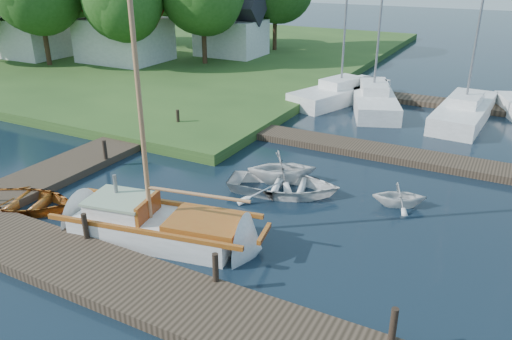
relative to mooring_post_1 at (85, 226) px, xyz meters
The scene contains 21 objects.
ground 5.87m from the mooring_post_1, 59.04° to the left, with size 160.00×160.00×0.00m, color black.
near_dock 3.21m from the mooring_post_1, 18.43° to the right, with size 18.00×2.20×0.30m, color #2B2319.
left_dock 8.62m from the mooring_post_1, 125.54° to the left, with size 2.20×18.00×0.30m, color #2B2319.
far_dock 12.55m from the mooring_post_1, 66.50° to the left, with size 14.00×1.60×0.30m, color #2B2319.
shore 36.80m from the mooring_post_1, 132.80° to the left, with size 50.00×40.00×0.50m, color #2B4A1D.
mooring_post_1 is the anchor object (origin of this frame).
mooring_post_2 4.50m from the mooring_post_1, ahead, with size 0.16×0.16×0.80m, color black.
mooring_post_3 9.00m from the mooring_post_1, ahead, with size 0.16×0.16×0.80m, color black.
mooring_post_4 6.40m from the mooring_post_1, 128.66° to the left, with size 0.16×0.16×0.80m, color black.
mooring_post_5 10.77m from the mooring_post_1, 111.80° to the left, with size 0.16×0.16×0.80m, color black.
sailboat 2.22m from the mooring_post_1, 40.31° to the left, with size 7.39×3.24×9.83m.
dinghy 3.83m from the mooring_post_1, 168.74° to the left, with size 2.69×3.77×0.78m, color maroon.
tender_b 7.57m from the mooring_post_1, 65.80° to the left, with size 2.23×2.58×1.36m, color silver.
tender_c 7.06m from the mooring_post_1, 59.67° to the left, with size 2.89×4.05×0.84m, color silver.
tender_d 10.28m from the mooring_post_1, 42.96° to the left, with size 1.58×1.83×0.96m, color silver.
marina_boat_0 19.20m from the mooring_post_1, 86.52° to the left, with size 4.41×7.49×11.54m.
marina_boat_1 19.17m from the mooring_post_1, 80.39° to the left, with size 4.85×8.03×11.39m.
marina_boat_2 20.26m from the mooring_post_1, 66.18° to the left, with size 2.66×7.38×10.59m.
house_a 27.11m from the mooring_post_1, 128.99° to the left, with size 6.30×5.00×6.29m.
house_b 31.47m from the mooring_post_1, 142.77° to the left, with size 5.77×4.50×5.79m.
house_c 29.22m from the mooring_post_1, 112.17° to the left, with size 5.25×4.00×5.28m.
Camera 1 is at (7.40, -13.91, 7.92)m, focal length 35.00 mm.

